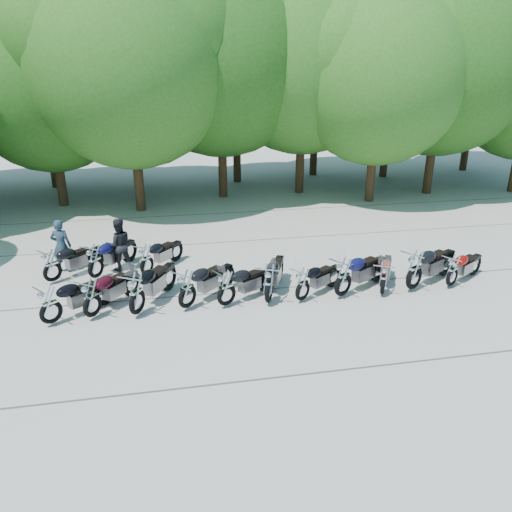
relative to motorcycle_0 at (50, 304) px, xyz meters
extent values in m
plane|color=#9D968E|center=(5.60, -0.39, -0.62)|extent=(90.00, 90.00, 0.00)
cylinder|color=#3A2614|center=(-1.65, 12.45, 1.04)|extent=(0.44, 0.44, 3.31)
sphere|color=#286319|center=(-1.65, 12.45, 4.70)|extent=(7.31, 7.31, 7.31)
cylinder|color=#3A2614|center=(2.03, 10.85, 1.35)|extent=(0.44, 0.44, 3.93)
sphere|color=#357721|center=(2.03, 10.85, 5.71)|extent=(8.70, 8.70, 8.70)
cylinder|color=#3A2614|center=(6.14, 12.70, 1.45)|extent=(0.44, 0.44, 4.13)
sphere|color=#286319|center=(6.14, 12.70, 6.02)|extent=(9.13, 9.13, 9.13)
cylinder|color=#3A2614|center=(10.21, 12.81, 1.43)|extent=(0.44, 0.44, 4.09)
sphere|color=#357721|center=(10.21, 12.81, 5.96)|extent=(9.04, 9.04, 9.04)
cylinder|color=#3A2614|center=(13.15, 10.43, 1.19)|extent=(0.44, 0.44, 3.62)
sphere|color=#357721|center=(13.15, 10.43, 5.20)|extent=(8.00, 8.00, 8.00)
cylinder|color=#3A2614|center=(16.80, 11.39, 1.37)|extent=(0.44, 0.44, 3.98)
sphere|color=#286319|center=(16.80, 11.39, 5.78)|extent=(8.79, 8.79, 8.79)
cylinder|color=#3A2614|center=(-2.69, 16.58, 1.14)|extent=(0.44, 0.44, 3.52)
sphere|color=#357721|center=(-2.69, 16.58, 5.04)|extent=(7.78, 7.78, 7.78)
cylinder|color=#3A2614|center=(1.84, 16.04, 1.09)|extent=(0.44, 0.44, 3.42)
sphere|color=#286319|center=(1.84, 16.04, 4.88)|extent=(7.56, 7.56, 7.56)
cylinder|color=#3A2614|center=(7.40, 16.08, 1.16)|extent=(0.44, 0.44, 3.56)
sphere|color=#286319|center=(7.40, 16.08, 5.11)|extent=(7.88, 7.88, 7.88)
cylinder|color=#3A2614|center=(12.29, 17.08, 1.26)|extent=(0.44, 0.44, 3.76)
sphere|color=#286319|center=(12.29, 17.08, 5.43)|extent=(8.31, 8.31, 8.31)
cylinder|color=#3A2614|center=(16.28, 15.70, 1.20)|extent=(0.44, 0.44, 3.63)
sphere|color=#357721|center=(16.28, 15.70, 5.22)|extent=(8.02, 8.02, 8.02)
cylinder|color=#3A2614|center=(22.21, 16.63, 1.57)|extent=(0.44, 0.44, 4.37)
sphere|color=#286319|center=(22.21, 16.63, 6.41)|extent=(9.67, 9.67, 9.67)
imported|color=#213546|center=(-0.28, 3.74, 0.27)|extent=(0.72, 0.55, 1.77)
imported|color=black|center=(1.53, 3.56, 0.26)|extent=(0.97, 0.82, 1.74)
camera|label=1|loc=(3.00, -12.28, 5.71)|focal=35.00mm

